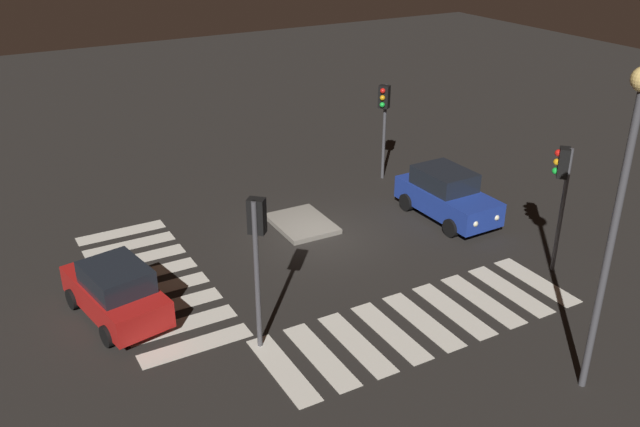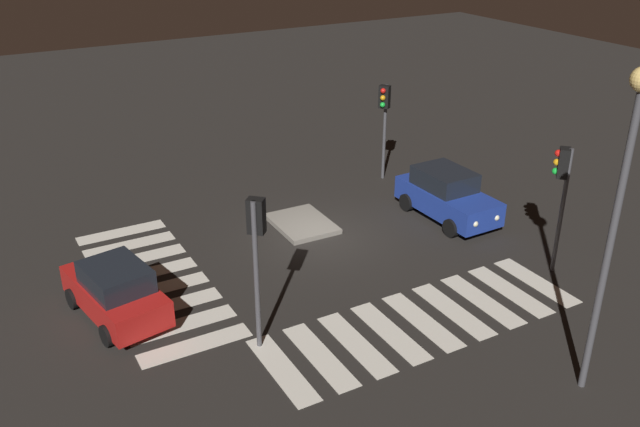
% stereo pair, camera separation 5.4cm
% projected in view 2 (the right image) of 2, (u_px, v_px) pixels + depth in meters
% --- Properties ---
extents(ground_plane, '(80.00, 80.00, 0.00)m').
position_uv_depth(ground_plane, '(320.00, 238.00, 24.78)').
color(ground_plane, black).
extents(traffic_island, '(2.70, 2.04, 0.18)m').
position_uv_depth(traffic_island, '(302.00, 223.00, 25.69)').
color(traffic_island, gray).
rests_on(traffic_island, ground).
extents(car_red, '(4.26, 2.46, 1.77)m').
position_uv_depth(car_red, '(115.00, 291.00, 19.80)').
color(car_red, red).
rests_on(car_red, ground).
extents(car_blue, '(4.42, 2.13, 1.91)m').
position_uv_depth(car_blue, '(447.00, 195.00, 26.03)').
color(car_blue, '#1E389E').
rests_on(car_blue, ground).
extents(traffic_light_north, '(0.54, 0.54, 4.29)m').
position_uv_depth(traffic_light_north, '(562.00, 180.00, 21.32)').
color(traffic_light_north, '#47474C').
rests_on(traffic_light_north, ground).
extents(traffic_light_east, '(0.54, 0.54, 4.40)m').
position_uv_depth(traffic_light_east, '(257.00, 237.00, 17.55)').
color(traffic_light_east, '#47474C').
rests_on(traffic_light_east, ground).
extents(traffic_light_west, '(0.54, 0.53, 4.22)m').
position_uv_depth(traffic_light_west, '(384.00, 109.00, 28.66)').
color(traffic_light_west, '#47474C').
rests_on(traffic_light_west, ground).
extents(street_lamp, '(0.56, 0.56, 8.19)m').
position_uv_depth(street_lamp, '(622.00, 186.00, 14.96)').
color(street_lamp, '#47474C').
rests_on(street_lamp, ground).
extents(crosswalk_near, '(8.75, 3.20, 0.02)m').
position_uv_depth(crosswalk_near, '(153.00, 281.00, 22.01)').
color(crosswalk_near, silver).
rests_on(crosswalk_near, ground).
extents(crosswalk_side, '(3.20, 9.90, 0.02)m').
position_uv_depth(crosswalk_side, '(422.00, 321.00, 19.91)').
color(crosswalk_side, silver).
rests_on(crosswalk_side, ground).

